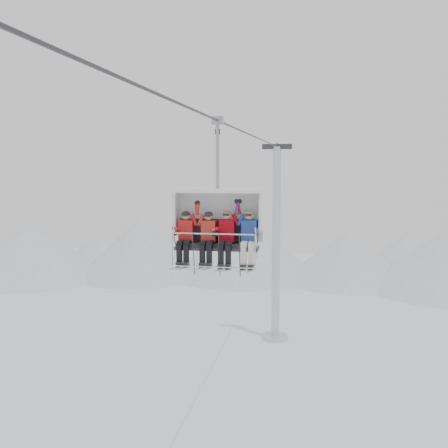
% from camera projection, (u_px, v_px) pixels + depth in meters
% --- Properties ---
extents(ridgeline, '(72.00, 21.00, 7.00)m').
position_uv_depth(ridgeline, '(274.00, 253.00, 58.66)').
color(ridgeline, silver).
rests_on(ridgeline, ground).
extents(lift_tower_right, '(2.00, 1.80, 13.48)m').
position_uv_depth(lift_tower_right, '(276.00, 257.00, 38.42)').
color(lift_tower_right, silver).
rests_on(lift_tower_right, ground).
extents(haul_cable, '(0.06, 50.00, 0.06)m').
position_uv_depth(haul_cable, '(224.00, 123.00, 16.03)').
color(haul_cable, '#313036').
rests_on(haul_cable, lift_tower_left).
extents(chairlift_carrier, '(2.41, 1.17, 3.98)m').
position_uv_depth(chairlift_carrier, '(218.00, 217.00, 15.39)').
color(chairlift_carrier, black).
rests_on(chairlift_carrier, haul_cable).
extents(skier_far_left, '(0.40, 1.69, 1.59)m').
position_uv_depth(skier_far_left, '(185.00, 236.00, 15.28)').
color(skier_far_left, red).
rests_on(skier_far_left, chairlift_carrier).
extents(skier_center_left, '(0.39, 1.69, 1.58)m').
position_uv_depth(skier_center_left, '(208.00, 236.00, 15.17)').
color(skier_center_left, red).
rests_on(skier_center_left, chairlift_carrier).
extents(skier_center_right, '(0.41, 1.69, 1.64)m').
position_uv_depth(skier_center_right, '(226.00, 236.00, 15.10)').
color(skier_center_right, '#A50510').
rests_on(skier_center_right, chairlift_carrier).
extents(skier_far_right, '(0.41, 1.69, 1.64)m').
position_uv_depth(skier_far_right, '(249.00, 236.00, 15.00)').
color(skier_far_right, '#223F9B').
rests_on(skier_far_right, chairlift_carrier).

